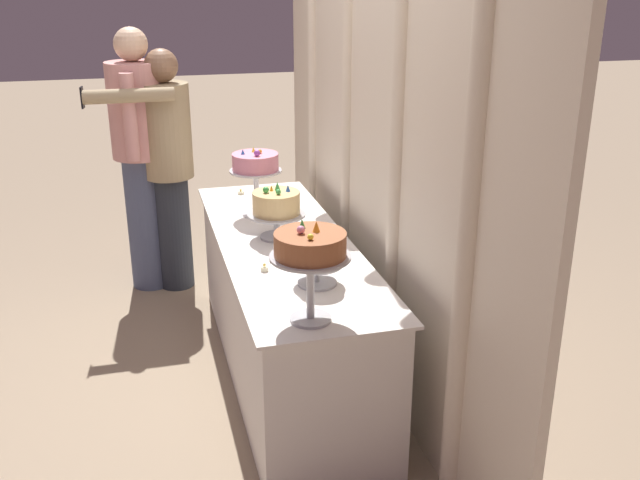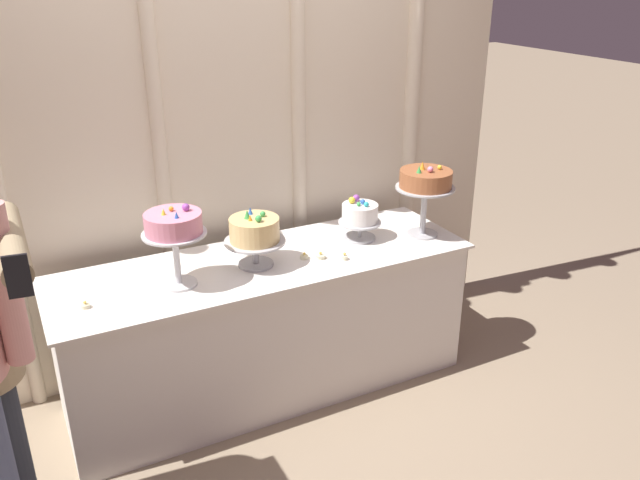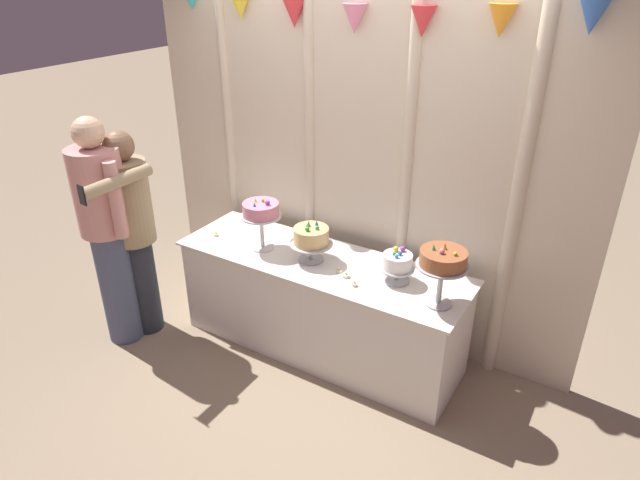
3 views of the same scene
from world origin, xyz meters
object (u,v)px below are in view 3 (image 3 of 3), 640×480
cake_display_leftmost (261,212)px  cake_display_rightmost (443,261)px  tealight_near_left (339,270)px  tealight_far_right (354,284)px  cake_display_midright (397,263)px  tealight_far_left (216,234)px  guest_girl_blue_dress (131,227)px  guest_man_dark_suit (106,227)px  cake_display_midleft (311,238)px  tealight_near_right (346,276)px  cake_table (320,305)px

cake_display_leftmost → cake_display_rightmost: cake_display_rightmost is taller
tealight_near_left → tealight_far_right: tealight_far_right is taller
cake_display_midright → tealight_far_left: cake_display_midright is taller
tealight_far_left → guest_girl_blue_dress: guest_girl_blue_dress is taller
cake_display_rightmost → tealight_near_left: 0.75m
cake_display_midright → tealight_far_right: bearing=-135.6°
guest_man_dark_suit → cake_display_leftmost: bearing=33.7°
cake_display_midleft → guest_girl_blue_dress: guest_girl_blue_dress is taller
tealight_far_right → tealight_near_right: bearing=146.5°
cake_display_midleft → tealight_near_left: cake_display_midleft is taller
cake_display_leftmost → tealight_far_left: size_ratio=9.65×
cake_display_leftmost → tealight_near_right: (0.70, -0.04, -0.27)m
tealight_near_left → tealight_far_left: bearing=-178.9°
cake_display_midleft → cake_display_midright: cake_display_midleft is taller
cake_table → cake_display_midleft: size_ratio=7.05×
cake_display_midleft → cake_display_rightmost: (0.94, -0.06, 0.12)m
cake_table → tealight_near_right: 0.47m
cake_display_midright → cake_display_leftmost: bearing=-175.0°
cake_table → tealight_far_right: size_ratio=54.63×
cake_display_leftmost → guest_man_dark_suit: guest_man_dark_suit is taller
cake_display_rightmost → tealight_far_left: 1.77m
cake_table → guest_girl_blue_dress: (-1.29, -0.49, 0.50)m
cake_display_midright → tealight_far_left: (-1.42, -0.11, -0.12)m
tealight_far_left → tealight_near_left: bearing=1.1°
cake_display_rightmost → tealight_near_right: (-0.62, -0.02, -0.28)m
cake_display_leftmost → tealight_near_left: (0.63, -0.01, -0.27)m
cake_display_rightmost → guest_man_dark_suit: bearing=-165.6°
cake_display_leftmost → tealight_far_left: bearing=-176.2°
guest_man_dark_suit → cake_display_midleft: bearing=26.1°
cake_display_rightmost → tealight_far_left: bearing=-179.9°
tealight_far_left → guest_girl_blue_dress: (-0.42, -0.41, 0.12)m
tealight_near_left → cake_display_midright: bearing=14.2°
cake_display_leftmost → cake_display_midleft: 0.41m
tealight_far_left → tealight_near_left: same height
cake_table → tealight_far_left: bearing=-174.3°
tealight_far_left → tealight_near_right: 1.12m
cake_display_leftmost → tealight_near_right: 0.76m
cake_display_midright → cake_display_rightmost: (0.33, -0.11, 0.16)m
cake_display_rightmost → guest_man_dark_suit: 2.30m
cake_display_midleft → tealight_far_left: bearing=-175.7°
guest_man_dark_suit → tealight_near_right: bearing=19.1°
cake_display_midright → guest_man_dark_suit: guest_man_dark_suit is taller
tealight_near_left → guest_girl_blue_dress: guest_girl_blue_dress is taller
cake_display_leftmost → cake_display_midleft: size_ratio=1.30×
cake_display_midright → guest_man_dark_suit: bearing=-160.2°
cake_display_leftmost → cake_display_midright: bearing=5.0°
tealight_far_left → tealight_near_left: 1.05m
tealight_far_left → tealight_near_right: size_ratio=0.80×
tealight_near_right → tealight_far_left: bearing=179.2°
cake_table → tealight_near_left: tealight_near_left is taller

